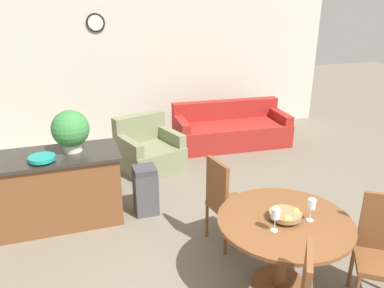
{
  "coord_description": "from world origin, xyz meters",
  "views": [
    {
      "loc": [
        -1.24,
        -1.73,
        2.55
      ],
      "look_at": [
        0.08,
        2.29,
        0.93
      ],
      "focal_mm": 35.0,
      "sensor_mm": 36.0,
      "label": 1
    }
  ],
  "objects_px": {
    "dining_table": "(283,235)",
    "couch": "(231,130)",
    "trash_bin": "(146,190)",
    "wine_glass_right": "(312,205)",
    "dining_chair_near_right": "(382,248)",
    "dining_chair_far_side": "(225,199)",
    "fruit_bowl": "(285,214)",
    "armchair": "(149,152)",
    "kitchen_island": "(60,188)",
    "wine_glass_left": "(276,215)",
    "teal_bowl": "(42,158)",
    "potted_plant": "(71,130)"
  },
  "relations": [
    {
      "from": "dining_table",
      "to": "armchair",
      "type": "bearing_deg",
      "value": 101.2
    },
    {
      "from": "dining_chair_far_side",
      "to": "fruit_bowl",
      "type": "xyz_separation_m",
      "value": [
        0.23,
        -0.81,
        0.24
      ]
    },
    {
      "from": "dining_chair_near_right",
      "to": "teal_bowl",
      "type": "xyz_separation_m",
      "value": [
        -2.8,
        2.07,
        0.38
      ]
    },
    {
      "from": "dining_chair_near_right",
      "to": "wine_glass_left",
      "type": "bearing_deg",
      "value": 17.52
    },
    {
      "from": "potted_plant",
      "to": "kitchen_island",
      "type": "bearing_deg",
      "value": -166.46
    },
    {
      "from": "wine_glass_right",
      "to": "trash_bin",
      "type": "distance_m",
      "value": 2.2
    },
    {
      "from": "wine_glass_left",
      "to": "couch",
      "type": "bearing_deg",
      "value": 71.29
    },
    {
      "from": "wine_glass_left",
      "to": "dining_chair_near_right",
      "type": "bearing_deg",
      "value": -17.36
    },
    {
      "from": "dining_chair_near_right",
      "to": "potted_plant",
      "type": "xyz_separation_m",
      "value": [
        -2.47,
        2.3,
        0.6
      ]
    },
    {
      "from": "teal_bowl",
      "to": "armchair",
      "type": "xyz_separation_m",
      "value": [
        1.47,
        1.39,
        -0.64
      ]
    },
    {
      "from": "wine_glass_left",
      "to": "kitchen_island",
      "type": "height_order",
      "value": "wine_glass_left"
    },
    {
      "from": "dining_chair_far_side",
      "to": "potted_plant",
      "type": "xyz_separation_m",
      "value": [
        -1.51,
        1.08,
        0.6
      ]
    },
    {
      "from": "dining_chair_far_side",
      "to": "wine_glass_left",
      "type": "xyz_separation_m",
      "value": [
        0.05,
        -0.93,
        0.34
      ]
    },
    {
      "from": "wine_glass_left",
      "to": "teal_bowl",
      "type": "distance_m",
      "value": 2.6
    },
    {
      "from": "dining_chair_near_right",
      "to": "kitchen_island",
      "type": "bearing_deg",
      "value": -5.27
    },
    {
      "from": "dining_chair_near_right",
      "to": "fruit_bowl",
      "type": "distance_m",
      "value": 0.87
    },
    {
      "from": "kitchen_island",
      "to": "potted_plant",
      "type": "relative_size",
      "value": 2.91
    },
    {
      "from": "teal_bowl",
      "to": "fruit_bowl",
      "type": "bearing_deg",
      "value": -38.64
    },
    {
      "from": "dining_chair_far_side",
      "to": "couch",
      "type": "bearing_deg",
      "value": 144.9
    },
    {
      "from": "wine_glass_left",
      "to": "couch",
      "type": "relative_size",
      "value": 0.1
    },
    {
      "from": "wine_glass_right",
      "to": "dining_chair_far_side",
      "type": "bearing_deg",
      "value": 115.85
    },
    {
      "from": "couch",
      "to": "wine_glass_right",
      "type": "bearing_deg",
      "value": -100.08
    },
    {
      "from": "kitchen_island",
      "to": "teal_bowl",
      "type": "xyz_separation_m",
      "value": [
        -0.13,
        -0.19,
        0.48
      ]
    },
    {
      "from": "dining_chair_near_right",
      "to": "fruit_bowl",
      "type": "height_order",
      "value": "dining_chair_near_right"
    },
    {
      "from": "kitchen_island",
      "to": "teal_bowl",
      "type": "relative_size",
      "value": 4.96
    },
    {
      "from": "dining_chair_near_right",
      "to": "wine_glass_left",
      "type": "xyz_separation_m",
      "value": [
        -0.91,
        0.28,
        0.34
      ]
    },
    {
      "from": "dining_table",
      "to": "wine_glass_right",
      "type": "height_order",
      "value": "wine_glass_right"
    },
    {
      "from": "dining_table",
      "to": "wine_glass_right",
      "type": "bearing_deg",
      "value": -21.86
    },
    {
      "from": "armchair",
      "to": "couch",
      "type": "bearing_deg",
      "value": 2.42
    },
    {
      "from": "dining_chair_far_side",
      "to": "fruit_bowl",
      "type": "height_order",
      "value": "dining_chair_far_side"
    },
    {
      "from": "trash_bin",
      "to": "armchair",
      "type": "height_order",
      "value": "armchair"
    },
    {
      "from": "dining_chair_far_side",
      "to": "kitchen_island",
      "type": "distance_m",
      "value": 2.0
    },
    {
      "from": "wine_glass_right",
      "to": "armchair",
      "type": "distance_m",
      "value": 3.29
    },
    {
      "from": "dining_table",
      "to": "couch",
      "type": "height_order",
      "value": "couch"
    },
    {
      "from": "wine_glass_left",
      "to": "armchair",
      "type": "bearing_deg",
      "value": 97.62
    },
    {
      "from": "kitchen_island",
      "to": "dining_chair_near_right",
      "type": "bearing_deg",
      "value": -40.15
    },
    {
      "from": "dining_table",
      "to": "potted_plant",
      "type": "bearing_deg",
      "value": 132.6
    },
    {
      "from": "trash_bin",
      "to": "couch",
      "type": "height_order",
      "value": "couch"
    },
    {
      "from": "wine_glass_left",
      "to": "trash_bin",
      "type": "bearing_deg",
      "value": 112.03
    },
    {
      "from": "dining_chair_near_right",
      "to": "dining_chair_far_side",
      "type": "height_order",
      "value": "same"
    },
    {
      "from": "wine_glass_right",
      "to": "kitchen_island",
      "type": "relative_size",
      "value": 0.15
    },
    {
      "from": "dining_chair_near_right",
      "to": "armchair",
      "type": "bearing_deg",
      "value": -34.0
    },
    {
      "from": "dining_table",
      "to": "dining_chair_near_right",
      "type": "xyz_separation_m",
      "value": [
        0.73,
        -0.41,
        -0.02
      ]
    },
    {
      "from": "couch",
      "to": "trash_bin",
      "type": "bearing_deg",
      "value": -132.63
    },
    {
      "from": "potted_plant",
      "to": "wine_glass_left",
      "type": "bearing_deg",
      "value": -52.26
    },
    {
      "from": "trash_bin",
      "to": "wine_glass_left",
      "type": "bearing_deg",
      "value": -67.97
    },
    {
      "from": "dining_chair_near_right",
      "to": "dining_chair_far_side",
      "type": "bearing_deg",
      "value": -16.85
    },
    {
      "from": "trash_bin",
      "to": "wine_glass_right",
      "type": "bearing_deg",
      "value": -57.95
    },
    {
      "from": "couch",
      "to": "dining_table",
      "type": "bearing_deg",
      "value": -103.3
    },
    {
      "from": "dining_table",
      "to": "wine_glass_right",
      "type": "xyz_separation_m",
      "value": [
        0.2,
        -0.08,
        0.32
      ]
    }
  ]
}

